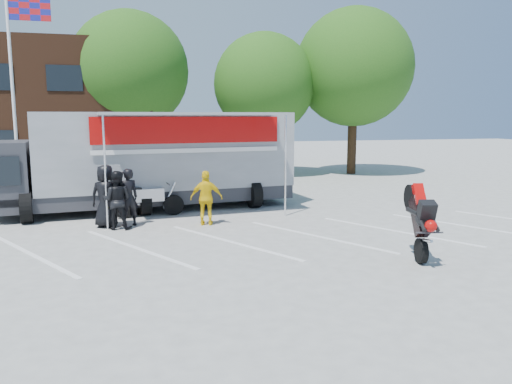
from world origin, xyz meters
name	(u,v)px	position (x,y,z in m)	size (l,w,h in m)	color
ground	(231,253)	(0.00, 0.00, 0.00)	(100.00, 100.00, 0.00)	#ABABA6
parking_bay_lines	(223,242)	(0.00, 1.00, 0.01)	(18.00, 5.00, 0.01)	white
flagpole	(18,69)	(-6.24, 10.00, 5.05)	(1.61, 0.12, 8.00)	white
tree_left	(130,71)	(-2.00, 16.00, 5.57)	(6.12, 6.12, 8.64)	#382314
tree_mid	(264,84)	(5.00, 15.00, 4.94)	(5.44, 5.44, 7.68)	#382314
tree_right	(354,68)	(10.00, 14.50, 5.88)	(6.46, 6.46, 9.12)	#382314
transporter_truck	(155,209)	(-1.44, 6.27, 0.00)	(10.58, 5.10, 3.37)	#999BA2
parked_motorcycle	(150,217)	(-1.67, 4.92, 0.00)	(0.76, 2.27, 1.19)	silver
stunt_bike_rider	(411,256)	(4.01, -1.35, 0.00)	(0.75, 1.60, 1.88)	black
spectator_leather_a	(106,196)	(-2.97, 3.66, 0.93)	(0.91, 0.59, 1.85)	black
spectator_leather_b	(128,197)	(-2.35, 3.65, 0.86)	(0.63, 0.41, 1.72)	black
spectator_leather_c	(117,200)	(-2.66, 3.30, 0.85)	(0.82, 0.64, 1.70)	black
spectator_hivis	(206,198)	(-0.08, 3.20, 0.82)	(0.96, 0.40, 1.64)	yellow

